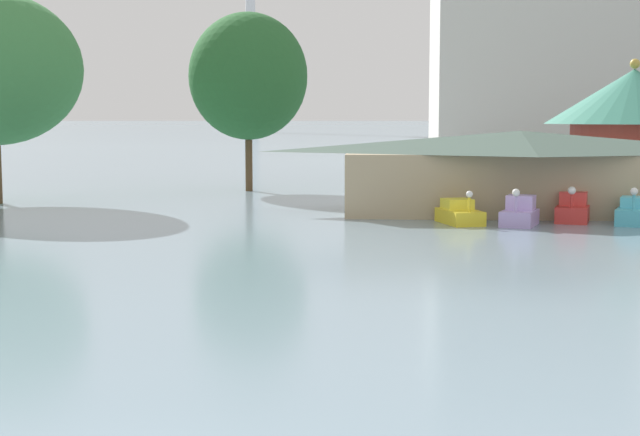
% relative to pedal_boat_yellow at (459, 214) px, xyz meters
% --- Properties ---
extents(pedal_boat_yellow, '(2.29, 3.23, 1.69)m').
position_rel_pedal_boat_yellow_xyz_m(pedal_boat_yellow, '(0.00, 0.00, 0.00)').
color(pedal_boat_yellow, yellow).
rests_on(pedal_boat_yellow, ground).
extents(pedal_boat_lavender, '(2.21, 2.86, 1.83)m').
position_rel_pedal_boat_yellow_xyz_m(pedal_boat_lavender, '(2.80, -0.58, 0.09)').
color(pedal_boat_lavender, '#B299D8').
rests_on(pedal_boat_lavender, ground).
extents(pedal_boat_red, '(2.18, 2.97, 1.81)m').
position_rel_pedal_boat_yellow_xyz_m(pedal_boat_red, '(5.65, 1.19, 0.11)').
color(pedal_boat_red, red).
rests_on(pedal_boat_red, ground).
extents(pedal_boat_cyan, '(2.50, 3.24, 1.85)m').
position_rel_pedal_boat_yellow_xyz_m(pedal_boat_cyan, '(8.44, 0.30, 0.05)').
color(pedal_boat_cyan, '#4CB7CC').
rests_on(pedal_boat_cyan, ground).
extents(boathouse, '(19.95, 8.50, 4.40)m').
position_rel_pedal_boat_yellow_xyz_m(boathouse, '(3.62, 5.29, 1.82)').
color(boathouse, tan).
rests_on(boathouse, ground).
extents(green_roof_pavilion, '(12.10, 12.10, 9.11)m').
position_rel_pedal_boat_yellow_xyz_m(green_roof_pavilion, '(13.68, 21.10, 4.47)').
color(green_roof_pavilion, '#993328').
rests_on(green_roof_pavilion, ground).
extents(shoreline_tree_mid, '(8.14, 8.14, 12.23)m').
position_rel_pedal_boat_yellow_xyz_m(shoreline_tree_mid, '(-12.89, 18.93, 7.40)').
color(shoreline_tree_mid, brown).
rests_on(shoreline_tree_mid, ground).
extents(background_building_block, '(20.82, 20.06, 26.91)m').
position_rel_pedal_boat_yellow_xyz_m(background_building_block, '(12.38, 61.17, 12.99)').
color(background_building_block, beige).
rests_on(background_building_block, ground).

